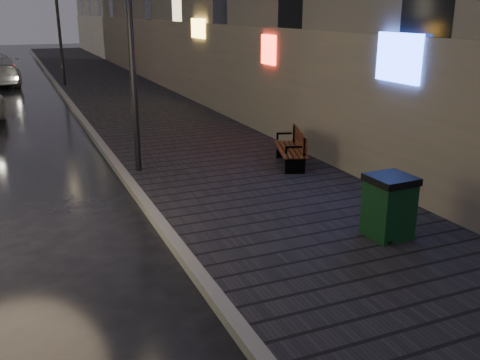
# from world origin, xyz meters

# --- Properties ---
(ground) EXTENTS (120.00, 120.00, 0.00)m
(ground) POSITION_xyz_m (0.00, 0.00, 0.00)
(ground) COLOR black
(ground) RESTS_ON ground
(sidewalk) EXTENTS (4.60, 58.00, 0.15)m
(sidewalk) POSITION_xyz_m (3.90, 21.00, 0.07)
(sidewalk) COLOR black
(sidewalk) RESTS_ON ground
(curb) EXTENTS (0.20, 58.00, 0.15)m
(curb) POSITION_xyz_m (1.50, 21.00, 0.07)
(curb) COLOR slate
(curb) RESTS_ON ground
(lamp_near) EXTENTS (0.36, 0.36, 5.28)m
(lamp_near) POSITION_xyz_m (1.85, 6.00, 3.49)
(lamp_near) COLOR black
(lamp_near) RESTS_ON sidewalk
(lamp_far) EXTENTS (0.36, 0.36, 5.28)m
(lamp_far) POSITION_xyz_m (1.85, 22.00, 3.49)
(lamp_far) COLOR black
(lamp_far) RESTS_ON sidewalk
(bench) EXTENTS (1.06, 1.73, 0.84)m
(bench) POSITION_xyz_m (5.29, 4.98, 0.57)
(bench) COLOR black
(bench) RESTS_ON sidewalk
(trash_bin) EXTENTS (0.69, 0.69, 1.02)m
(trash_bin) POSITION_xyz_m (4.69, 0.71, 0.67)
(trash_bin) COLOR black
(trash_bin) RESTS_ON sidewalk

